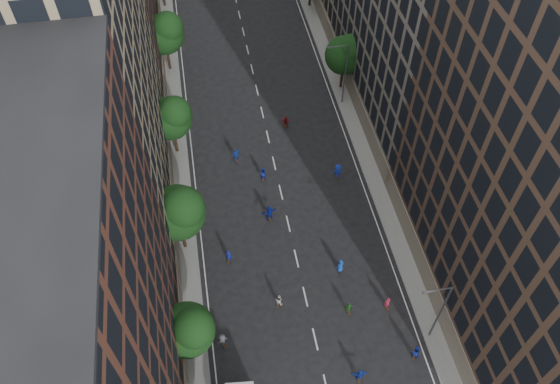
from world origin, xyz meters
The scene contains 25 objects.
ground centered at (0.00, 40.00, 0.00)m, with size 240.00×240.00×0.00m, color black.
sidewalk_left centered at (-12.00, 47.50, 0.07)m, with size 4.00×105.00×0.15m, color slate.
sidewalk_right centered at (12.00, 47.50, 0.07)m, with size 4.00×105.00×0.15m, color slate.
bldg_left_a centered at (-19.00, 11.00, 15.00)m, with size 14.00×22.00×30.00m, color #532C1F.
bldg_left_b centered at (-19.00, 35.00, 17.00)m, with size 14.00×26.00×34.00m, color #907D5E.
tree_left_1 centered at (-11.02, 13.86, 5.55)m, with size 4.80×4.80×8.21m.
tree_left_2 centered at (-10.99, 25.83, 6.36)m, with size 5.60×5.60×9.45m.
tree_left_3 centered at (-11.02, 39.85, 5.82)m, with size 5.00×5.00×8.58m.
tree_left_4 centered at (-11.00, 55.84, 6.10)m, with size 5.40×5.40×9.08m.
tree_right_a centered at (11.38, 47.85, 5.63)m, with size 5.00×5.00×8.39m.
streetlamp_near centered at (10.37, 12.00, 5.17)m, with size 2.64×0.22×9.06m.
streetlamp_far centered at (10.37, 45.00, 5.17)m, with size 2.64×0.22×9.06m.
skater_2 centered at (8.50, 10.34, 0.89)m, with size 0.87×0.68×1.79m, color navy.
skater_5 centered at (3.02, 9.19, 0.80)m, with size 1.49×0.47×1.60m, color #1431A5.
skater_7 centered at (7.51, 15.53, 0.81)m, with size 0.59×0.39×1.62m, color #A71B3C.
skater_8 centered at (-2.71, 17.68, 0.76)m, with size 0.74×0.57×1.51m, color silver.
skater_9 centered at (-8.50, 14.53, 0.84)m, with size 1.08×0.62×1.68m, color #424247.
skater_10 centered at (3.74, 15.70, 0.75)m, with size 0.88×0.37×1.50m, color #1F651E.
skater_11 centered at (-1.88, 28.06, 0.95)m, with size 1.76×0.56×1.90m, color #121F93.
skater_12 centered at (4.09, 20.31, 0.86)m, with size 0.84×0.55×1.72m, color #1645B8.
skater_13 centered at (-6.89, 23.49, 0.86)m, with size 0.63×0.41×1.72m, color #111C92.
skater_14 centered at (-1.69, 33.93, 0.84)m, with size 0.82×0.64×1.68m, color #1527AF.
skater_15 centered at (6.86, 32.61, 0.97)m, with size 1.25×0.72×1.94m, color #162BB6.
skater_16 centered at (-4.32, 37.19, 0.97)m, with size 1.13×0.47×1.93m, color #1642B8.
skater_17 centered at (2.54, 42.00, 0.76)m, with size 1.42×0.45×1.53m, color maroon.
Camera 1 is at (-7.05, -7.00, 48.17)m, focal length 35.00 mm.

